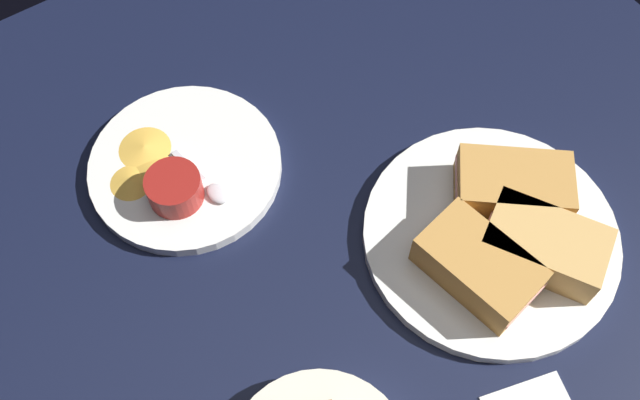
# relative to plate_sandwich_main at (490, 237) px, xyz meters

# --- Properties ---
(ground_plane) EXTENTS (1.10, 1.10, 0.03)m
(ground_plane) POSITION_rel_plate_sandwich_main_xyz_m (0.09, 0.13, -0.02)
(ground_plane) COLOR black
(plate_sandwich_main) EXTENTS (0.30, 0.30, 0.02)m
(plate_sandwich_main) POSITION_rel_plate_sandwich_main_xyz_m (0.00, 0.00, 0.00)
(plate_sandwich_main) COLOR white
(plate_sandwich_main) RESTS_ON ground_plane
(sandwich_half_near) EXTENTS (0.14, 0.10, 0.05)m
(sandwich_half_near) POSITION_rel_plate_sandwich_main_xyz_m (-0.03, 0.05, 0.03)
(sandwich_half_near) COLOR #C68C42
(sandwich_half_near) RESTS_ON plate_sandwich_main
(sandwich_half_far) EXTENTS (0.15, 0.13, 0.05)m
(sandwich_half_far) POSITION_rel_plate_sandwich_main_xyz_m (-0.05, -0.03, 0.03)
(sandwich_half_far) COLOR tan
(sandwich_half_far) RESTS_ON plate_sandwich_main
(sandwich_half_extra) EXTENTS (0.14, 0.15, 0.05)m
(sandwich_half_extra) POSITION_rel_plate_sandwich_main_xyz_m (0.03, -0.05, 0.03)
(sandwich_half_extra) COLOR #C68C42
(sandwich_half_extra) RESTS_ON plate_sandwich_main
(ramekin_dark_sauce) EXTENTS (0.08, 0.08, 0.03)m
(ramekin_dark_sauce) POSITION_rel_plate_sandwich_main_xyz_m (0.02, -0.06, 0.03)
(ramekin_dark_sauce) COLOR navy
(ramekin_dark_sauce) RESTS_ON plate_sandwich_main
(spoon_by_dark_ramekin) EXTENTS (0.04, 0.10, 0.01)m
(spoon_by_dark_ramekin) POSITION_rel_plate_sandwich_main_xyz_m (0.01, -0.01, 0.01)
(spoon_by_dark_ramekin) COLOR silver
(spoon_by_dark_ramekin) RESTS_ON plate_sandwich_main
(plate_chips_companion) EXTENTS (0.24, 0.24, 0.02)m
(plate_chips_companion) POSITION_rel_plate_sandwich_main_xyz_m (0.28, 0.25, 0.00)
(plate_chips_companion) COLOR white
(plate_chips_companion) RESTS_ON ground_plane
(ramekin_light_gravy) EXTENTS (0.07, 0.07, 0.04)m
(ramekin_light_gravy) POSITION_rel_plate_sandwich_main_xyz_m (0.25, 0.28, 0.03)
(ramekin_light_gravy) COLOR maroon
(ramekin_light_gravy) RESTS_ON plate_chips_companion
(spoon_by_gravy_ramekin) EXTENTS (0.10, 0.03, 0.01)m
(spoon_by_gravy_ramekin) POSITION_rel_plate_sandwich_main_xyz_m (0.23, 0.24, 0.01)
(spoon_by_gravy_ramekin) COLOR silver
(spoon_by_gravy_ramekin) RESTS_ON plate_chips_companion
(plantain_chip_scatter) EXTENTS (0.14, 0.12, 0.01)m
(plantain_chip_scatter) POSITION_rel_plate_sandwich_main_xyz_m (0.30, 0.28, 0.01)
(plantain_chip_scatter) COLOR gold
(plantain_chip_scatter) RESTS_ON plate_chips_companion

